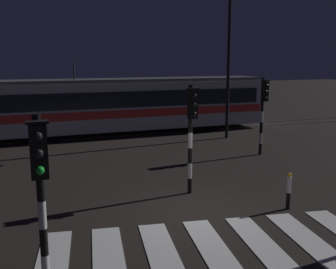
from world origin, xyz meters
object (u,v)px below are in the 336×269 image
(traffic_light_corner_far_right, at_px, (263,105))
(tram, at_px, (121,104))
(traffic_light_median_centre, at_px, (191,123))
(traffic_light_corner_near_left, at_px, (41,185))
(street_lamp_trackside_right, at_px, (231,49))
(bollard_island_edge, at_px, (289,191))

(traffic_light_corner_far_right, distance_m, tram, 8.83)
(traffic_light_median_centre, bearing_deg, tram, 87.22)
(traffic_light_corner_near_left, distance_m, tram, 16.82)
(traffic_light_corner_far_right, distance_m, street_lamp_trackside_right, 4.71)
(traffic_light_median_centre, distance_m, tram, 11.24)
(tram, xyz_separation_m, bollard_island_edge, (1.59, -13.47, -1.19))
(street_lamp_trackside_right, distance_m, bollard_island_edge, 11.44)
(traffic_light_corner_far_right, bearing_deg, bollard_island_edge, -117.35)
(traffic_light_corner_near_left, relative_size, street_lamp_trackside_right, 0.45)
(tram, bearing_deg, bollard_island_edge, -83.29)
(traffic_light_corner_near_left, xyz_separation_m, street_lamp_trackside_right, (10.61, 12.39, 2.59))
(traffic_light_median_centre, bearing_deg, street_lamp_trackside_right, 53.24)
(bollard_island_edge, bearing_deg, traffic_light_median_centre, 133.35)
(traffic_light_median_centre, height_order, tram, tram)
(traffic_light_median_centre, bearing_deg, bollard_island_edge, -46.65)
(traffic_light_corner_near_left, height_order, traffic_light_median_centre, traffic_light_median_centre)
(traffic_light_corner_near_left, xyz_separation_m, bollard_island_edge, (7.00, 2.44, -1.74))
(traffic_light_corner_near_left, xyz_separation_m, tram, (5.41, 15.91, -0.55))
(street_lamp_trackside_right, distance_m, tram, 7.02)
(traffic_light_corner_far_right, xyz_separation_m, street_lamp_trackside_right, (0.50, 3.93, 2.55))
(tram, bearing_deg, street_lamp_trackside_right, -34.10)
(traffic_light_corner_near_left, height_order, traffic_light_corner_far_right, traffic_light_corner_far_right)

